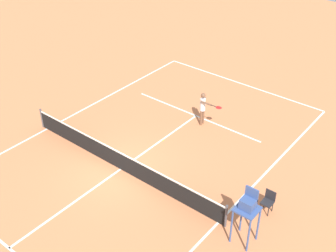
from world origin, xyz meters
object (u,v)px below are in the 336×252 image
Objects in this scene: player_serving at (203,106)px; umpire_chair at (247,208)px; tennis_ball at (163,140)px; courtside_chair_mid at (268,201)px.

umpire_chair is at bearing 42.59° from player_serving.
umpire_chair is (-5.65, 5.49, 0.51)m from player_serving.
player_serving is 0.76× the size of umpire_chair.
player_serving is at bearing -44.18° from umpire_chair.
courtside_chair_mid reaches higher than tennis_ball.
umpire_chair is at bearing 91.47° from courtside_chair_mid.
courtside_chair_mid is at bearing 54.23° from player_serving.
player_serving is 6.67m from courtside_chair_mid.
umpire_chair is (-6.33, 3.07, 1.57)m from tennis_ball.
courtside_chair_mid is (0.05, -1.92, -1.07)m from umpire_chair.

